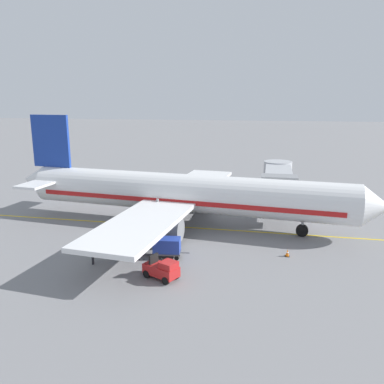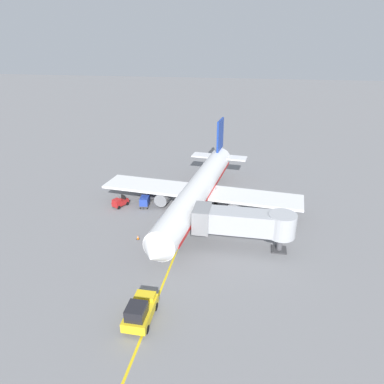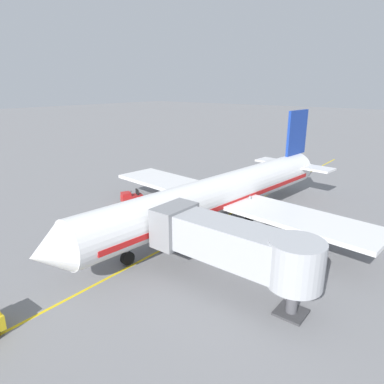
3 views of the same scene
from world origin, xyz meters
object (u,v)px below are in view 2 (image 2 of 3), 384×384
object	(u,v)px
parked_airliner	(199,190)
jet_bridge	(243,222)
baggage_cart_front	(145,201)
baggage_tug_lead	(120,202)
pushback_tractor	(140,311)
ground_crew_wing_walker	(140,187)
safety_cone_nose_left	(138,237)
baggage_cart_second_in_train	(152,193)

from	to	relation	value
parked_airliner	jet_bridge	distance (m)	11.56
baggage_cart_front	baggage_tug_lead	bearing A→B (deg)	9.93
baggage_tug_lead	pushback_tractor	bearing A→B (deg)	115.52
parked_airliner	ground_crew_wing_walker	size ratio (longest dim) A/B	22.10
pushback_tractor	safety_cone_nose_left	world-z (taller)	pushback_tractor
jet_bridge	baggage_cart_front	xyz separation A→B (m)	(15.23, -8.64, -2.50)
jet_bridge	baggage_tug_lead	distance (m)	20.77
parked_airliner	safety_cone_nose_left	bearing A→B (deg)	58.02
baggage_tug_lead	ground_crew_wing_walker	size ratio (longest dim) A/B	1.64
ground_crew_wing_walker	safety_cone_nose_left	bearing A→B (deg)	106.95
baggage_cart_second_in_train	ground_crew_wing_walker	world-z (taller)	ground_crew_wing_walker
parked_airliner	baggage_cart_second_in_train	xyz separation A→B (m)	(7.92, -2.47, -2.24)
pushback_tractor	ground_crew_wing_walker	xyz separation A→B (m)	(9.22, -28.02, -0.15)
pushback_tractor	safety_cone_nose_left	bearing A→B (deg)	-70.45
parked_airliner	baggage_tug_lead	bearing A→B (deg)	5.90
baggage_tug_lead	ground_crew_wing_walker	world-z (taller)	ground_crew_wing_walker
baggage_cart_front	safety_cone_nose_left	xyz separation A→B (m)	(-2.06, 9.36, -0.66)
baggage_tug_lead	safety_cone_nose_left	xyz separation A→B (m)	(-5.80, 8.70, -0.42)
pushback_tractor	baggage_cart_second_in_train	bearing A→B (deg)	-75.91
parked_airliner	ground_crew_wing_walker	world-z (taller)	parked_airliner
baggage_cart_front	baggage_cart_second_in_train	bearing A→B (deg)	-96.44
safety_cone_nose_left	baggage_cart_second_in_train	bearing A→B (deg)	-82.14
pushback_tractor	baggage_cart_front	xyz separation A→B (m)	(6.84, -22.84, -0.15)
jet_bridge	pushback_tractor	world-z (taller)	jet_bridge
parked_airliner	safety_cone_nose_left	world-z (taller)	parked_airliner
baggage_cart_second_in_train	baggage_cart_front	bearing A→B (deg)	83.56
parked_airliner	baggage_cart_front	xyz separation A→B (m)	(8.27, 0.59, -2.24)
baggage_cart_second_in_train	baggage_tug_lead	bearing A→B (deg)	42.20
baggage_cart_front	baggage_cart_second_in_train	world-z (taller)	same
jet_bridge	safety_cone_nose_left	xyz separation A→B (m)	(13.17, 0.72, -3.16)
baggage_cart_front	safety_cone_nose_left	bearing A→B (deg)	102.40
baggage_cart_front	baggage_cart_second_in_train	size ratio (longest dim) A/B	1.00
baggage_cart_second_in_train	safety_cone_nose_left	bearing A→B (deg)	97.86
baggage_tug_lead	baggage_cart_second_in_train	distance (m)	5.53
parked_airliner	jet_bridge	world-z (taller)	parked_airliner
jet_bridge	baggage_tug_lead	bearing A→B (deg)	-22.83
jet_bridge	safety_cone_nose_left	size ratio (longest dim) A/B	20.69
pushback_tractor	ground_crew_wing_walker	world-z (taller)	pushback_tractor
jet_bridge	baggage_tug_lead	xyz separation A→B (m)	(18.97, -7.99, -2.74)
baggage_tug_lead	baggage_cart_front	world-z (taller)	baggage_tug_lead
ground_crew_wing_walker	safety_cone_nose_left	xyz separation A→B (m)	(-4.43, 14.55, -0.66)
parked_airliner	jet_bridge	bearing A→B (deg)	127.02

